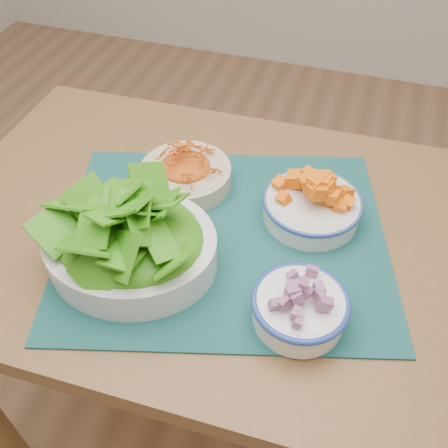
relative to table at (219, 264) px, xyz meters
name	(u,v)px	position (x,y,z in m)	size (l,w,h in m)	color
ground	(124,359)	(-0.33, 0.04, -0.64)	(4.00, 4.00, 0.00)	#AB7852
table	(219,264)	(0.00, 0.00, 0.00)	(1.09, 0.74, 0.75)	brown
placemat	(224,236)	(0.02, -0.03, 0.12)	(0.57, 0.47, 0.00)	#0C3333
carrot_bowl	(186,172)	(-0.10, 0.08, 0.15)	(0.22, 0.22, 0.07)	beige
squash_bowl	(313,201)	(0.16, 0.07, 0.16)	(0.23, 0.23, 0.08)	silver
lettuce_bowl	(129,236)	(-0.11, -0.13, 0.18)	(0.31, 0.27, 0.13)	silver
onion_bowl	(300,304)	(0.18, -0.16, 0.16)	(0.18, 0.18, 0.08)	white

